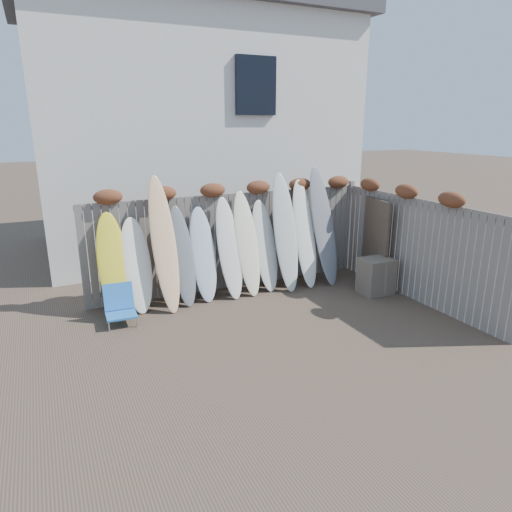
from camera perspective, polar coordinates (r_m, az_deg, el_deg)
name	(u,v)px	position (r m, az deg, el deg)	size (l,w,h in m)	color
ground	(286,331)	(7.85, 3.81, -9.28)	(80.00, 80.00, 0.00)	#493A2D
back_fence	(234,233)	(9.51, -2.76, 2.94)	(6.05, 0.28, 2.24)	slate
right_fence	(416,243)	(9.39, 19.37, 1.57)	(0.28, 4.40, 2.24)	slate
house	(191,129)	(13.27, -8.17, 15.40)	(8.50, 5.50, 6.33)	silver
beach_chair	(120,306)	(8.36, -16.66, -5.95)	(0.53, 0.56, 0.68)	#246AB5
wooden_crate	(376,276)	(9.66, 14.78, -2.43)	(0.63, 0.52, 0.73)	brown
lattice_panel	(374,241)	(10.18, 14.50, 1.81)	(0.05, 1.23, 1.85)	#4A3C2D
surfboard_0	(113,265)	(8.60, -17.43, -1.05)	(0.54, 0.07, 1.93)	yellow
surfboard_1	(137,265)	(8.66, -14.71, -1.15)	(0.54, 0.07, 1.80)	white
surfboard_2	(164,244)	(8.56, -11.43, 1.45)	(0.46, 0.07, 2.58)	#FFCE8C
surfboard_3	(182,256)	(8.79, -9.21, -0.04)	(0.45, 0.07, 1.95)	slate
surfboard_4	(203,255)	(8.97, -6.61, 0.19)	(0.49, 0.07, 1.89)	#AFC0D5
surfboard_5	(229,248)	(9.07, -3.38, 0.99)	(0.47, 0.07, 2.06)	silver
surfboard_6	(247,244)	(9.22, -1.15, 1.57)	(0.48, 0.07, 2.16)	#EEEDC3
surfboard_7	(265,246)	(9.46, 1.12, 1.28)	(0.51, 0.07, 1.93)	silver
surfboard_8	(285,232)	(9.50, 3.68, 2.99)	(0.50, 0.07, 2.50)	silver
surfboard_9	(305,234)	(9.76, 6.09, 2.79)	(0.47, 0.07, 2.32)	white
surfboard_10	(323,226)	(9.94, 8.43, 3.74)	(0.53, 0.07, 2.60)	slate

